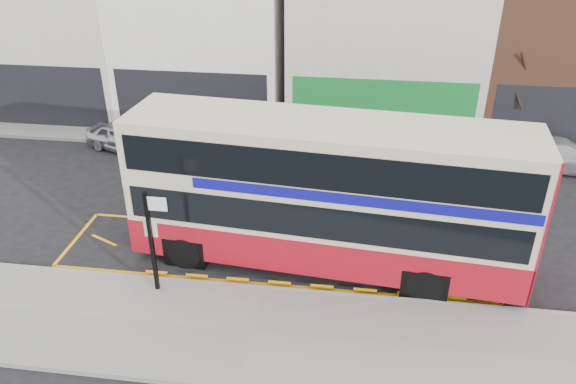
# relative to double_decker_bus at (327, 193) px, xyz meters

# --- Properties ---
(ground) EXTENTS (120.00, 120.00, 0.00)m
(ground) POSITION_rel_double_decker_bus_xyz_m (-1.68, -1.40, -2.55)
(ground) COLOR black
(ground) RESTS_ON ground
(pavement) EXTENTS (40.00, 4.00, 0.15)m
(pavement) POSITION_rel_double_decker_bus_xyz_m (-1.68, -3.70, -2.47)
(pavement) COLOR gray
(pavement) RESTS_ON ground
(kerb) EXTENTS (40.00, 0.15, 0.15)m
(kerb) POSITION_rel_double_decker_bus_xyz_m (-1.68, -1.77, -2.47)
(kerb) COLOR gray
(kerb) RESTS_ON ground
(far_pavement) EXTENTS (50.00, 3.00, 0.15)m
(far_pavement) POSITION_rel_double_decker_bus_xyz_m (-1.68, 9.60, -2.47)
(far_pavement) COLOR gray
(far_pavement) RESTS_ON ground
(road_markings) EXTENTS (14.00, 3.40, 0.01)m
(road_markings) POSITION_rel_double_decker_bus_xyz_m (-1.68, 0.20, -2.54)
(road_markings) COLOR #FBB20D
(road_markings) RESTS_ON ground
(terrace_far_left) EXTENTS (8.00, 8.01, 10.80)m
(terrace_far_left) POSITION_rel_double_decker_bus_xyz_m (-15.18, 13.59, 2.28)
(terrace_far_left) COLOR beige
(terrace_far_left) RESTS_ON ground
(terrace_left) EXTENTS (8.00, 8.01, 11.80)m
(terrace_left) POSITION_rel_double_decker_bus_xyz_m (-7.18, 13.59, 2.78)
(terrace_left) COLOR white
(terrace_left) RESTS_ON ground
(terrace_green_shop) EXTENTS (9.00, 8.01, 11.30)m
(terrace_green_shop) POSITION_rel_double_decker_bus_xyz_m (1.82, 13.59, 2.53)
(terrace_green_shop) COLOR beige
(terrace_green_shop) RESTS_ON ground
(double_decker_bus) EXTENTS (12.32, 3.86, 4.84)m
(double_decker_bus) POSITION_rel_double_decker_bus_xyz_m (0.00, 0.00, 0.00)
(double_decker_bus) COLOR beige
(double_decker_bus) RESTS_ON ground
(bus_stop_post) EXTENTS (0.82, 0.14, 3.29)m
(bus_stop_post) POSITION_rel_double_decker_bus_xyz_m (-4.80, -2.26, -0.44)
(bus_stop_post) COLOR black
(bus_stop_post) RESTS_ON pavement
(car_silver) EXTENTS (3.96, 2.64, 1.25)m
(car_silver) POSITION_rel_double_decker_bus_xyz_m (-9.86, 7.52, -1.92)
(car_silver) COLOR #A5A5A9
(car_silver) RESTS_ON ground
(car_grey) EXTENTS (3.93, 2.47, 1.22)m
(car_grey) POSITION_rel_double_decker_bus_xyz_m (-2.51, 7.60, -1.93)
(car_grey) COLOR #414349
(car_grey) RESTS_ON ground
(car_white) EXTENTS (4.69, 2.11, 1.33)m
(car_white) POSITION_rel_double_decker_bus_xyz_m (9.44, 8.16, -1.88)
(car_white) COLOR #BBBBBB
(car_white) RESTS_ON ground
(street_tree_right) EXTENTS (2.76, 2.76, 5.95)m
(street_tree_right) POSITION_rel_double_decker_bus_xyz_m (7.60, 10.40, 1.51)
(street_tree_right) COLOR #311D16
(street_tree_right) RESTS_ON ground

